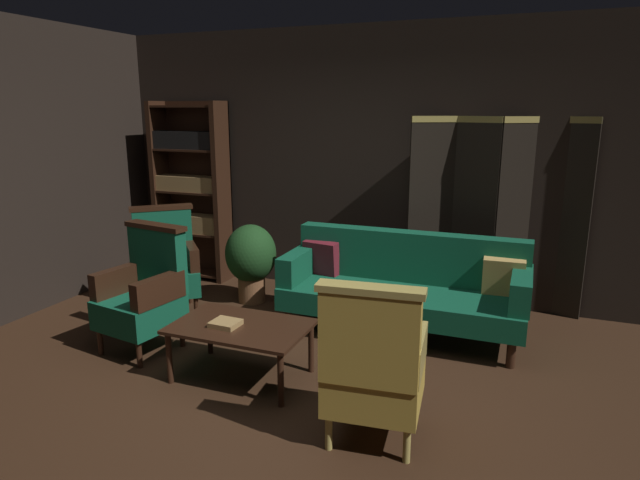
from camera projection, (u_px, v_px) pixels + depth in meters
name	position (u px, v px, depth m)	size (l,w,h in m)	color
ground_plane	(279.00, 396.00, 3.85)	(10.00, 10.00, 0.00)	#331E11
back_wall	(377.00, 164.00, 5.74)	(7.20, 0.10, 2.80)	black
side_wall_left	(15.00, 171.00, 5.12)	(0.10, 3.60, 2.80)	black
folding_screen	(496.00, 213.00, 5.29)	(1.67, 0.36, 1.90)	black
bookshelf	(192.00, 188.00, 6.35)	(0.90, 0.32, 2.05)	black
velvet_couch	(404.00, 284.00, 4.86)	(2.12, 0.78, 0.88)	black
coffee_table	(241.00, 331.00, 4.03)	(1.00, 0.64, 0.42)	black
armchair_gilt_accent	(373.00, 366.00, 3.23)	(0.64, 0.63, 1.04)	tan
armchair_wing_left	(145.00, 292.00, 4.51)	(0.67, 0.66, 1.04)	black
armchair_wing_right	(166.00, 264.00, 5.34)	(0.82, 0.82, 1.04)	black
potted_plant	(251.00, 258.00, 5.62)	(0.53, 0.53, 0.82)	brown
book_tan_leather	(225.00, 323.00, 3.99)	(0.20, 0.18, 0.04)	#9E7A47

